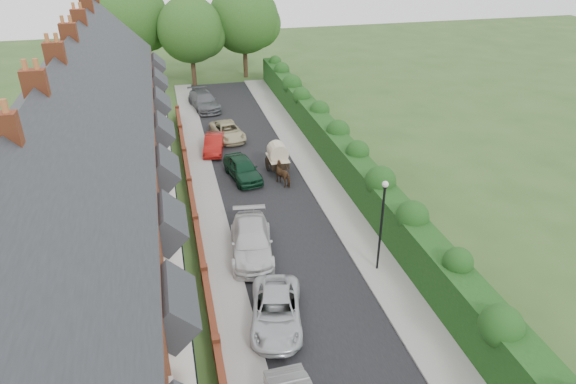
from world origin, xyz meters
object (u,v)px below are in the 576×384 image
at_px(car_green, 243,168).
at_px(car_beige, 228,131).
at_px(car_white, 252,241).
at_px(car_silver_b, 276,311).
at_px(car_red, 214,144).
at_px(horse_cart, 278,156).
at_px(car_grey, 204,101).
at_px(lamppost, 382,215).
at_px(horse, 284,174).

bearing_deg(car_green, car_beige, 80.36).
relative_size(car_white, car_beige, 1.18).
bearing_deg(car_white, car_green, 91.06).
height_order(car_silver_b, car_red, car_silver_b).
distance_m(car_silver_b, horse_cart, 15.61).
bearing_deg(car_silver_b, car_white, 103.61).
xyz_separation_m(car_beige, horse_cart, (2.59, -7.21, 0.65)).
relative_size(car_white, horse_cart, 1.73).
xyz_separation_m(car_silver_b, horse_cart, (3.51, 15.19, 0.62)).
distance_m(car_white, car_beige, 16.83).
height_order(car_silver_b, car_green, car_green).
height_order(car_silver_b, car_grey, car_grey).
height_order(lamppost, car_red, lamppost).
height_order(car_white, car_grey, car_white).
height_order(car_beige, car_grey, car_grey).
bearing_deg(car_grey, car_green, -95.25).
distance_m(car_red, car_beige, 2.83).
height_order(car_green, car_grey, car_grey).
distance_m(car_silver_b, car_beige, 22.42).
height_order(car_white, car_green, car_white).
xyz_separation_m(lamppost, car_white, (-6.03, 3.00, -2.51)).
xyz_separation_m(car_green, car_red, (-1.40, 5.14, -0.10)).
distance_m(car_white, car_red, 14.34).
xyz_separation_m(car_silver_b, car_red, (-0.48, 19.94, -0.01)).
height_order(car_beige, horse, horse).
relative_size(car_red, car_grey, 0.74).
bearing_deg(horse_cart, car_red, 130.07).
xyz_separation_m(car_silver_b, car_beige, (0.92, 22.40, -0.03)).
height_order(car_red, horse, horse).
distance_m(lamppost, car_green, 13.43).
bearing_deg(horse, car_red, -83.99).
bearing_deg(car_grey, car_silver_b, -99.01).
distance_m(car_grey, horse, 17.59).
xyz_separation_m(car_green, horse, (2.59, -1.54, -0.00)).
bearing_deg(horse, car_white, 39.86).
bearing_deg(car_white, car_grey, 97.69).
relative_size(car_white, car_red, 1.36).
distance_m(car_silver_b, car_green, 14.83).
bearing_deg(car_silver_b, horse_cart, 89.52).
relative_size(car_white, car_grey, 1.00).
xyz_separation_m(car_grey, horse_cart, (3.73, -15.25, 0.51)).
distance_m(car_white, car_grey, 24.85).
bearing_deg(car_red, horse, -47.98).
relative_size(car_grey, horse, 3.02).
bearing_deg(car_red, car_beige, 71.52).
height_order(car_green, car_beige, car_green).
bearing_deg(horse, car_green, -55.55).
height_order(lamppost, horse, lamppost).
height_order(lamppost, car_green, lamppost).
distance_m(car_white, car_green, 9.26).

